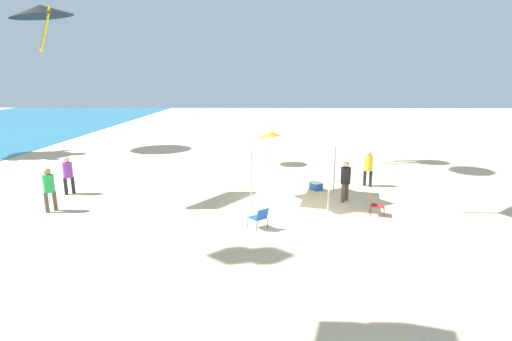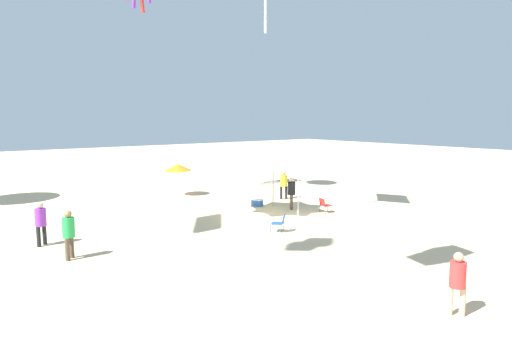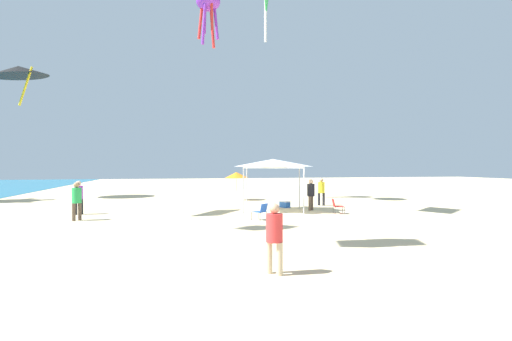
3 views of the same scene
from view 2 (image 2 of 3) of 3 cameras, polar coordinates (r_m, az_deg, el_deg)
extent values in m
cube|color=beige|center=(22.88, 4.18, -6.36)|extent=(120.00, 120.00, 0.10)
cylinder|color=#B7B7BC|center=(22.96, 5.58, -3.03)|extent=(0.07, 0.07, 2.49)
cylinder|color=#B7B7BC|center=(25.65, 2.26, -1.95)|extent=(0.07, 0.07, 2.49)
cylinder|color=#B7B7BC|center=(21.59, -2.06, -3.64)|extent=(0.07, 0.07, 2.49)
cylinder|color=#B7B7BC|center=(24.43, -4.68, -2.41)|extent=(0.07, 0.07, 2.49)
cube|color=silver|center=(23.42, 0.29, 0.40)|extent=(3.86, 4.00, 0.10)
pyramid|color=silver|center=(23.39, 0.29, 1.05)|extent=(3.78, 3.92, 0.43)
cylinder|color=silver|center=(29.50, -10.18, -1.24)|extent=(0.10, 0.09, 2.13)
cone|color=orange|center=(29.36, -10.23, 0.42)|extent=(1.79, 1.78, 0.51)
cylinder|color=black|center=(24.31, 10.09, -5.05)|extent=(0.02, 0.02, 0.40)
cylinder|color=black|center=(24.73, 9.39, -4.83)|extent=(0.02, 0.02, 0.40)
cylinder|color=black|center=(24.02, 9.07, -5.17)|extent=(0.02, 0.02, 0.40)
cylinder|color=black|center=(24.44, 8.38, -4.95)|extent=(0.02, 0.02, 0.40)
cube|color=red|center=(24.33, 9.24, -4.54)|extent=(0.62, 0.62, 0.03)
cube|color=red|center=(24.13, 8.68, -4.12)|extent=(0.51, 0.23, 0.41)
cylinder|color=black|center=(20.39, 2.20, -7.27)|extent=(0.02, 0.02, 0.40)
cylinder|color=black|center=(19.90, 1.91, -7.64)|extent=(0.02, 0.02, 0.40)
cylinder|color=black|center=(20.31, 3.65, -7.35)|extent=(0.02, 0.02, 0.40)
cylinder|color=black|center=(19.81, 3.40, -7.71)|extent=(0.02, 0.02, 0.40)
cube|color=blue|center=(20.05, 2.80, -6.94)|extent=(0.73, 0.73, 0.03)
cube|color=blue|center=(19.95, 3.62, -6.39)|extent=(0.41, 0.46, 0.41)
cube|color=blue|center=(25.77, 0.15, -4.30)|extent=(0.72, 0.64, 0.36)
cube|color=white|center=(25.73, 0.15, -3.86)|extent=(0.74, 0.66, 0.04)
cylinder|color=black|center=(28.00, 3.98, -2.92)|extent=(0.16, 0.16, 0.83)
cylinder|color=black|center=(28.00, 3.32, -2.91)|extent=(0.16, 0.16, 0.83)
cylinder|color=yellow|center=(27.88, 3.66, -1.35)|extent=(0.43, 0.43, 0.72)
sphere|color=tan|center=(27.81, 3.67, -0.33)|extent=(0.27, 0.27, 0.27)
cylinder|color=brown|center=(17.54, -23.53, -9.50)|extent=(0.16, 0.16, 0.84)
cylinder|color=brown|center=(17.82, -23.04, -9.22)|extent=(0.16, 0.16, 0.84)
cylinder|color=green|center=(17.48, -23.41, -6.87)|extent=(0.44, 0.44, 0.73)
sphere|color=#A87A56|center=(17.37, -23.49, -5.26)|extent=(0.27, 0.27, 0.27)
cylinder|color=black|center=(20.08, -26.02, -7.59)|extent=(0.16, 0.16, 0.83)
cylinder|color=black|center=(19.84, -26.65, -7.79)|extent=(0.16, 0.16, 0.83)
cylinder|color=purple|center=(19.79, -26.46, -5.51)|extent=(0.43, 0.43, 0.72)
sphere|color=beige|center=(19.69, -26.53, -4.10)|extent=(0.27, 0.27, 0.27)
cylinder|color=#C6B28C|center=(13.11, 25.49, -15.31)|extent=(0.15, 0.15, 0.79)
cylinder|color=#C6B28C|center=(13.05, 24.12, -15.35)|extent=(0.15, 0.15, 0.79)
cylinder|color=red|center=(12.83, 24.98, -12.27)|extent=(0.41, 0.41, 0.69)
sphere|color=tan|center=(12.68, 25.09, -10.26)|extent=(0.26, 0.26, 0.26)
cylinder|color=brown|center=(25.14, 4.67, -4.06)|extent=(0.16, 0.16, 0.84)
cylinder|color=brown|center=(24.82, 4.68, -4.20)|extent=(0.16, 0.16, 0.84)
cylinder|color=black|center=(24.84, 4.69, -2.36)|extent=(0.44, 0.44, 0.73)
sphere|color=beige|center=(24.76, 4.70, -1.21)|extent=(0.27, 0.27, 0.27)
cylinder|color=white|center=(22.03, 1.26, 20.96)|extent=(0.13, 0.13, 2.62)
camera|label=1|loc=(12.86, 47.31, 5.38)|focal=27.43mm
camera|label=3|loc=(9.55, 74.85, -13.91)|focal=27.66mm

